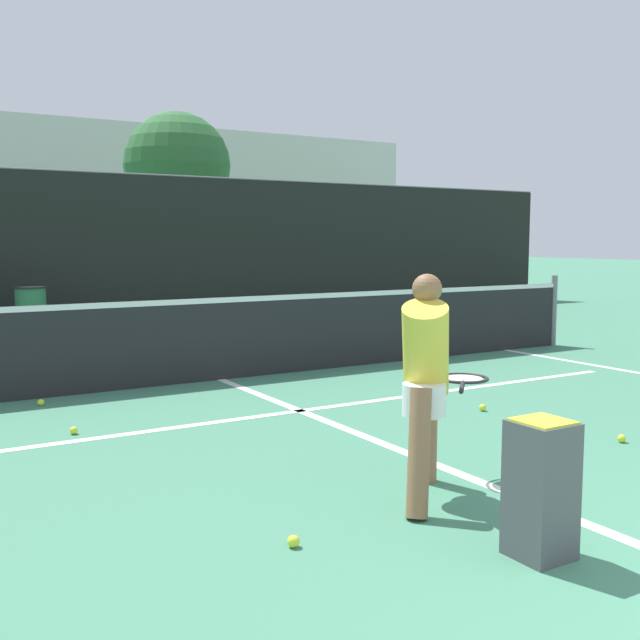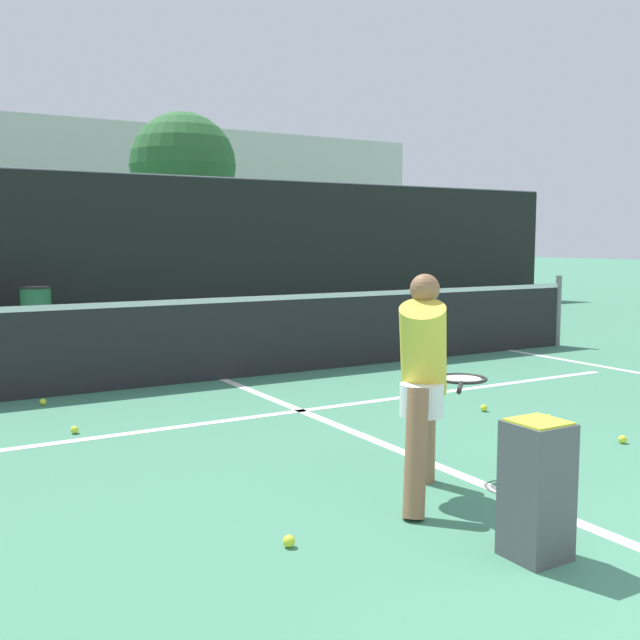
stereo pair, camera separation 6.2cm
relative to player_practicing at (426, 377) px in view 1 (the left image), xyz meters
name	(u,v)px [view 1 (the left image)]	position (x,y,z in m)	size (l,w,h in m)	color
court_service_line	(300,411)	(0.47, 2.43, -0.75)	(8.25, 0.10, 0.01)	white
court_center_mark	(378,441)	(0.47, 1.17, -0.75)	(0.10, 6.24, 0.01)	white
net	(220,336)	(0.47, 4.29, -0.25)	(11.09, 0.09, 1.07)	slate
fence_back	(78,248)	(0.47, 10.99, 0.69)	(24.00, 0.06, 2.91)	black
player_practicing	(426,377)	(0.00, 0.00, 0.00)	(1.11, 0.83, 1.40)	#8C6042
tennis_ball_scattered_1	(622,439)	(2.12, 0.15, -0.72)	(0.07, 0.07, 0.07)	#D1E033
tennis_ball_scattered_2	(422,370)	(2.73, 3.43, -0.72)	(0.07, 0.07, 0.07)	#D1E033
tennis_ball_scattered_3	(41,403)	(-1.58, 3.92, -0.72)	(0.07, 0.07, 0.07)	#D1E033
tennis_ball_scattered_5	(293,541)	(-1.11, -0.29, -0.72)	(0.07, 0.07, 0.07)	#D1E033
tennis_ball_scattered_6	(74,430)	(-1.56, 2.66, -0.72)	(0.07, 0.07, 0.07)	#D1E033
tennis_ball_scattered_7	(547,417)	(2.16, 0.95, -0.72)	(0.07, 0.07, 0.07)	#D1E033
tennis_ball_scattered_9	(483,408)	(1.94, 1.54, -0.72)	(0.07, 0.07, 0.07)	#D1E033
ball_hopper	(541,486)	(-0.09, -1.03, -0.38)	(0.28, 0.28, 0.71)	#4C4C51
trash_bin	(31,310)	(-0.59, 9.97, -0.35)	(0.53, 0.53, 0.81)	#28603D
tree_west	(177,167)	(4.30, 15.86, 2.81)	(2.85, 2.85, 5.01)	brown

